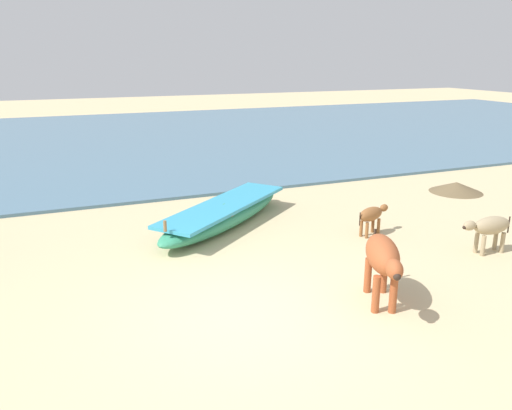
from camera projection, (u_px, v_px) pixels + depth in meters
ground at (251, 317)px, 7.02m from camera, size 80.00×80.00×0.00m
sea_water at (109, 140)px, 21.40m from camera, size 60.00×20.00×0.08m
fishing_boat_3 at (224, 214)px, 10.75m from camera, size 3.94×3.48×0.67m
cow_adult_rust at (383, 258)px, 7.21m from camera, size 0.90×1.47×0.99m
calf_near_dun at (490, 227)px, 9.17m from camera, size 1.08×0.34×0.69m
calf_far_brown at (372, 215)px, 10.12m from camera, size 0.88×0.45×0.59m
debris_pile_1 at (456, 187)px, 13.40m from camera, size 1.63×1.63×0.27m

